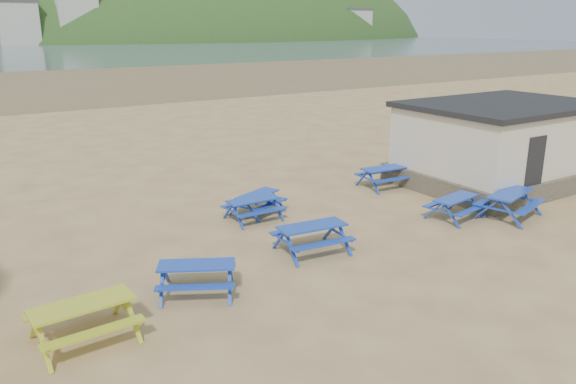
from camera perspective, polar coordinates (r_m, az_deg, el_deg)
ground at (r=16.04m, az=-0.03°, el=-5.27°), size 400.00×400.00×0.00m
wet_sand at (r=68.25m, az=-26.30°, el=9.96°), size 400.00×400.00×0.00m
picnic_table_blue_a at (r=18.49m, az=-3.11°, el=-1.15°), size 1.98×1.81×0.68m
picnic_table_blue_b at (r=17.86m, az=-3.55°, el=-1.77°), size 1.67×1.35×0.70m
picnic_table_blue_c at (r=21.74m, az=9.81°, el=1.49°), size 1.96×1.63×0.77m
picnic_table_blue_d at (r=13.24m, az=-9.23°, el=-8.68°), size 2.21×2.08×0.73m
picnic_table_blue_e at (r=18.75m, az=16.63°, el=-1.54°), size 1.89×1.61×0.71m
picnic_table_blue_f at (r=19.43m, az=21.55°, el=-1.20°), size 2.35×2.08×0.83m
picnic_table_yellow at (r=11.94m, az=-20.02°, el=-12.31°), size 2.02×1.67×0.81m
amenity_block at (r=23.36m, az=20.82°, el=4.67°), size 7.40×5.40×3.15m
headland_town at (r=261.77m, az=-11.00°, el=12.90°), size 264.00×144.00×108.00m
picnic_table_blue_g at (r=15.33m, az=2.45°, el=-4.76°), size 2.02×1.70×0.79m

